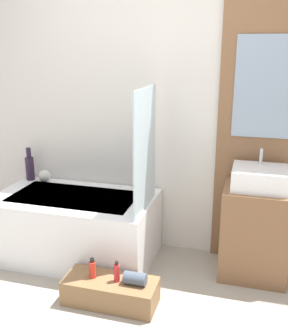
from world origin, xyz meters
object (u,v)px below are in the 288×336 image
object	(u,v)px
bathtub	(76,226)
vase_round_light	(44,176)
wooden_step_bench	(111,291)
sink	(260,178)
bottle_soap_primary	(92,269)
bottle_soap_secondary	(117,272)
vase_tall_dark	(30,167)

from	to	relation	value
bathtub	vase_round_light	world-z (taller)	vase_round_light
wooden_step_bench	sink	size ratio (longest dim) A/B	1.65
vase_round_light	bottle_soap_primary	distance (m)	1.23
vase_round_light	bottle_soap_primary	size ratio (longest dim) A/B	0.74
sink	bottle_soap_secondary	xyz separation A→B (m)	(-0.93, -0.69, -0.57)
bathtub	bottle_soap_primary	bearing A→B (deg)	-54.59
sink	bathtub	bearing A→B (deg)	-174.84
sink	bottle_soap_primary	bearing A→B (deg)	-148.26
wooden_step_bench	vase_tall_dark	distance (m)	1.53
vase_tall_dark	vase_round_light	distance (m)	0.17
vase_tall_dark	bottle_soap_secondary	xyz separation A→B (m)	(1.17, -0.85, -0.44)
bathtub	bottle_soap_primary	world-z (taller)	bathtub
sink	bottle_soap_primary	size ratio (longest dim) A/B	2.71
wooden_step_bench	vase_tall_dark	xyz separation A→B (m)	(-1.12, 0.85, 0.60)
sink	vase_tall_dark	xyz separation A→B (m)	(-2.10, 0.16, -0.13)
bathtub	bottle_soap_primary	distance (m)	0.68
bottle_soap_primary	bottle_soap_secondary	size ratio (longest dim) A/B	0.95
vase_round_light	sink	bearing A→B (deg)	-4.23
bottle_soap_secondary	vase_round_light	bearing A→B (deg)	140.63
bathtub	sink	xyz separation A→B (m)	(1.51, 0.14, 0.54)
wooden_step_bench	vase_round_light	world-z (taller)	vase_round_light
sink	wooden_step_bench	bearing A→B (deg)	-144.85
bathtub	vase_tall_dark	world-z (taller)	vase_tall_dark
bathtub	vase_tall_dark	size ratio (longest dim) A/B	4.35
bathtub	bottle_soap_secondary	xyz separation A→B (m)	(0.58, -0.55, -0.03)
bathtub	wooden_step_bench	world-z (taller)	bathtub
bottle_soap_secondary	sink	bearing A→B (deg)	36.60
wooden_step_bench	vase_round_light	xyz separation A→B (m)	(-0.96, 0.83, 0.53)
vase_round_light	bottle_soap_secondary	world-z (taller)	vase_round_light
sink	vase_round_light	xyz separation A→B (m)	(-1.94, 0.14, -0.20)
wooden_step_bench	bottle_soap_secondary	size ratio (longest dim) A/B	4.26
vase_tall_dark	bottle_soap_secondary	world-z (taller)	vase_tall_dark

